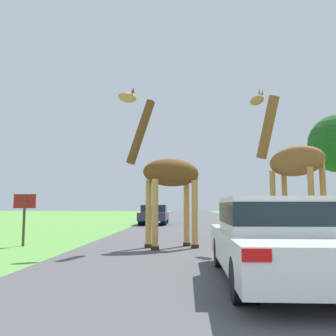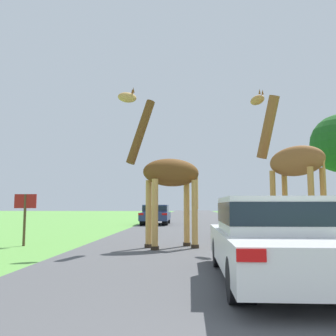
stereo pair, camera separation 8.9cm
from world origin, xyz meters
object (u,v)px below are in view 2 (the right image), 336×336
object	(u,v)px
car_queue_right	(156,214)
sign_post	(25,210)
giraffe_near_road	(168,175)
car_queue_left	(259,219)
car_far_ahead	(265,216)
car_lead_maroon	(270,236)
giraffe_companion	(291,163)

from	to	relation	value
car_queue_right	sign_post	bearing A→B (deg)	-102.70
giraffe_near_road	car_queue_right	distance (m)	13.33
car_queue_left	car_far_ahead	world-z (taller)	car_queue_left
giraffe_near_road	car_lead_maroon	distance (m)	5.12
car_far_ahead	car_queue_right	bearing A→B (deg)	142.78
giraffe_companion	car_far_ahead	size ratio (longest dim) A/B	1.11
giraffe_near_road	sign_post	size ratio (longest dim) A/B	2.95
giraffe_near_road	sign_post	xyz separation A→B (m)	(-4.49, 0.29, -1.03)
car_queue_left	sign_post	xyz separation A→B (m)	(-7.74, -2.81, 0.40)
giraffe_near_road	sign_post	bearing A→B (deg)	62.23
giraffe_near_road	car_far_ahead	world-z (taller)	giraffe_near_road
giraffe_companion	car_queue_right	world-z (taller)	giraffe_companion
car_queue_right	giraffe_near_road	bearing A→B (deg)	-83.10
car_queue_right	car_far_ahead	distance (m)	7.79
giraffe_companion	car_queue_right	size ratio (longest dim) A/B	1.17
car_queue_right	car_queue_left	xyz separation A→B (m)	(4.84, -10.06, 0.02)
giraffe_near_road	giraffe_companion	world-z (taller)	giraffe_companion
car_queue_left	sign_post	bearing A→B (deg)	-160.04
car_lead_maroon	car_queue_left	size ratio (longest dim) A/B	1.04
car_lead_maroon	car_queue_left	distance (m)	7.71
car_lead_maroon	car_queue_left	world-z (taller)	car_lead_maroon
giraffe_companion	giraffe_near_road	bearing A→B (deg)	137.21
giraffe_companion	car_lead_maroon	distance (m)	4.63
car_queue_right	car_queue_left	bearing A→B (deg)	-64.30
car_lead_maroon	car_queue_right	bearing A→B (deg)	101.46
sign_post	giraffe_near_road	bearing A→B (deg)	-3.71
car_lead_maroon	giraffe_companion	bearing A→B (deg)	69.32
giraffe_near_road	car_queue_left	bearing A→B (deg)	-70.37
car_queue_right	sign_post	size ratio (longest dim) A/B	2.60
giraffe_companion	car_queue_left	world-z (taller)	giraffe_companion
giraffe_companion	sign_post	size ratio (longest dim) A/B	3.04
car_lead_maroon	car_far_ahead	size ratio (longest dim) A/B	1.04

